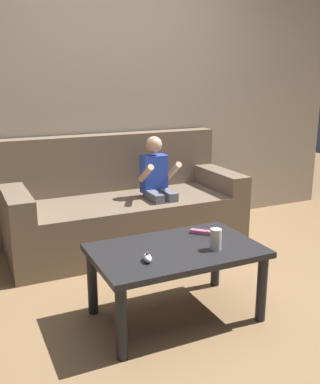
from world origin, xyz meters
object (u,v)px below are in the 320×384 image
coffee_table (176,259)px  person_seated_on_couch (158,185)px  couch (124,209)px  game_remote_pink_near_edge (202,232)px  nunchuk_white (147,258)px  soda_can (216,239)px

coffee_table → person_seated_on_couch: bearing=70.3°
couch → game_remote_pink_near_edge: bearing=-84.4°
nunchuk_white → couch: bearing=74.6°
person_seated_on_couch → soda_can: bearing=-98.9°
person_seated_on_couch → game_remote_pink_near_edge: (-0.13, -0.92, -0.08)m
coffee_table → soda_can: 0.26m
couch → game_remote_pink_near_edge: size_ratio=15.55×
couch → person_seated_on_couch: 0.37m
person_seated_on_couch → coffee_table: size_ratio=0.95×
nunchuk_white → game_remote_pink_near_edge: bearing=27.1°
game_remote_pink_near_edge → coffee_table: bearing=-150.9°
person_seated_on_couch → game_remote_pink_near_edge: 0.94m
couch → coffee_table: 1.25m
nunchuk_white → person_seated_on_couch: bearing=62.5°
couch → game_remote_pink_near_edge: couch is taller
coffee_table → game_remote_pink_near_edge: 0.30m
coffee_table → nunchuk_white: nunchuk_white is taller
game_remote_pink_near_edge → soda_can: bearing=-102.4°
person_seated_on_couch → coffee_table: 1.14m
game_remote_pink_near_edge → nunchuk_white: bearing=-152.9°
person_seated_on_couch → coffee_table: person_seated_on_couch is taller
nunchuk_white → soda_can: 0.43m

